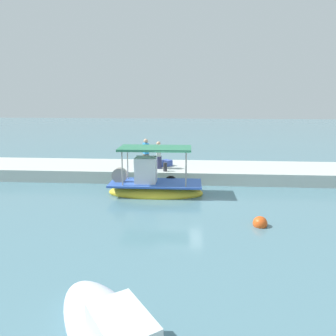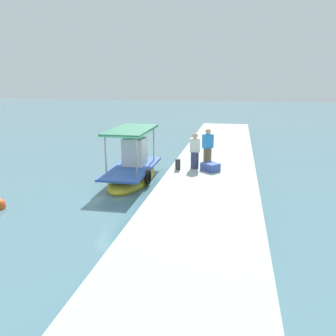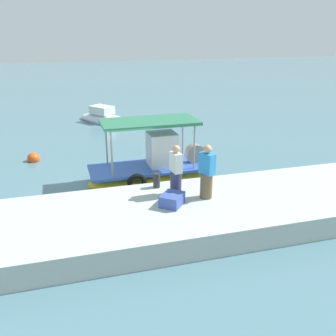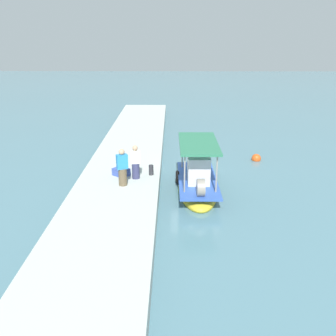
{
  "view_description": "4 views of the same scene",
  "coord_description": "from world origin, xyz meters",
  "px_view_note": "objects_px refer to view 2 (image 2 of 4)",
  "views": [
    {
      "loc": [
        -0.58,
        16.57,
        5.15
      ],
      "look_at": [
        0.82,
        -2.57,
        0.87
      ],
      "focal_mm": 34.6,
      "sensor_mm": 36.0,
      "label": 1
    },
    {
      "loc": [
        -14.56,
        -4.9,
        4.96
      ],
      "look_at": [
        1.23,
        -1.76,
        0.73
      ],
      "focal_mm": 37.25,
      "sensor_mm": 36.0,
      "label": 2
    },
    {
      "loc": [
        -2.01,
        -14.04,
        5.93
      ],
      "look_at": [
        1.66,
        -1.29,
        1.03
      ],
      "focal_mm": 40.75,
      "sensor_mm": 36.0,
      "label": 3
    },
    {
      "loc": [
        17.88,
        -1.25,
        7.45
      ],
      "look_at": [
        0.53,
        -1.43,
        0.94
      ],
      "focal_mm": 38.39,
      "sensor_mm": 36.0,
      "label": 4
    }
  ],
  "objects_px": {
    "main_fishing_boat": "(133,170)",
    "fisherman_by_crate": "(208,148)",
    "cargo_crate": "(210,167)",
    "mooring_bollard": "(178,164)",
    "fisherman_near_bollard": "(195,152)"
  },
  "relations": [
    {
      "from": "main_fishing_boat",
      "to": "fisherman_by_crate",
      "type": "relative_size",
      "value": 2.85
    },
    {
      "from": "fisherman_by_crate",
      "to": "cargo_crate",
      "type": "xyz_separation_m",
      "value": [
        -1.22,
        -0.25,
        -0.62
      ]
    },
    {
      "from": "fisherman_by_crate",
      "to": "cargo_crate",
      "type": "relative_size",
      "value": 2.39
    },
    {
      "from": "main_fishing_boat",
      "to": "fisherman_by_crate",
      "type": "xyz_separation_m",
      "value": [
        0.91,
        -3.58,
        1.06
      ]
    },
    {
      "from": "fisherman_near_bollard",
      "to": "fisherman_by_crate",
      "type": "relative_size",
      "value": 0.95
    },
    {
      "from": "main_fishing_boat",
      "to": "mooring_bollard",
      "type": "xyz_separation_m",
      "value": [
        -0.42,
        -2.32,
        0.51
      ]
    },
    {
      "from": "fisherman_near_bollard",
      "to": "cargo_crate",
      "type": "bearing_deg",
      "value": -114.87
    },
    {
      "from": "fisherman_by_crate",
      "to": "cargo_crate",
      "type": "height_order",
      "value": "fisherman_by_crate"
    },
    {
      "from": "main_fishing_boat",
      "to": "fisherman_by_crate",
      "type": "height_order",
      "value": "main_fishing_boat"
    },
    {
      "from": "main_fishing_boat",
      "to": "mooring_bollard",
      "type": "distance_m",
      "value": 2.41
    },
    {
      "from": "mooring_bollard",
      "to": "cargo_crate",
      "type": "xyz_separation_m",
      "value": [
        0.11,
        -1.5,
        -0.07
      ]
    },
    {
      "from": "main_fishing_boat",
      "to": "mooring_bollard",
      "type": "relative_size",
      "value": 9.9
    },
    {
      "from": "mooring_bollard",
      "to": "cargo_crate",
      "type": "height_order",
      "value": "mooring_bollard"
    },
    {
      "from": "main_fishing_boat",
      "to": "fisherman_near_bollard",
      "type": "xyz_separation_m",
      "value": [
        0.05,
        -3.05,
        1.02
      ]
    },
    {
      "from": "fisherman_near_bollard",
      "to": "cargo_crate",
      "type": "xyz_separation_m",
      "value": [
        -0.36,
        -0.78,
        -0.58
      ]
    }
  ]
}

